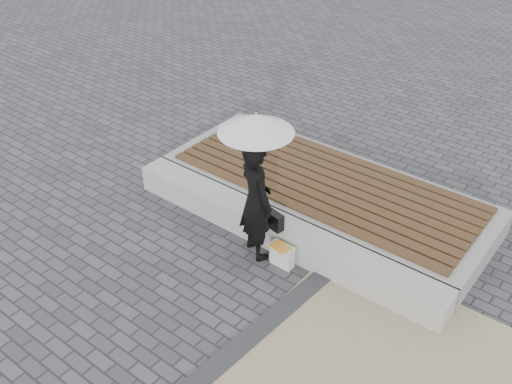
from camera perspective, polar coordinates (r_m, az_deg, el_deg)
ground at (r=7.35m, az=-5.34°, el=-11.21°), size 80.00×80.00×0.00m
edging_band at (r=6.74m, az=-3.43°, el=-16.33°), size 0.61×5.20×0.04m
seating_ledge at (r=8.13m, az=2.21°, el=-3.90°), size 5.00×0.45×0.40m
timber_platform at (r=8.95m, az=6.74°, el=-0.13°), size 5.00×2.00×0.40m
timber_decking at (r=8.83m, az=6.83°, el=1.05°), size 4.60×1.80×0.04m
woman at (r=7.58m, az=0.00°, el=-0.86°), size 0.74×0.64×1.73m
parasol at (r=6.99m, az=0.00°, el=6.72°), size 0.95×0.95×1.21m
handbag at (r=7.82m, az=1.63°, el=-2.68°), size 0.36×0.19×0.24m
canvas_tote at (r=7.79m, az=2.59°, el=-6.19°), size 0.33×0.14×0.34m
magazine at (r=7.65m, az=2.40°, el=-5.38°), size 0.30×0.24×0.01m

